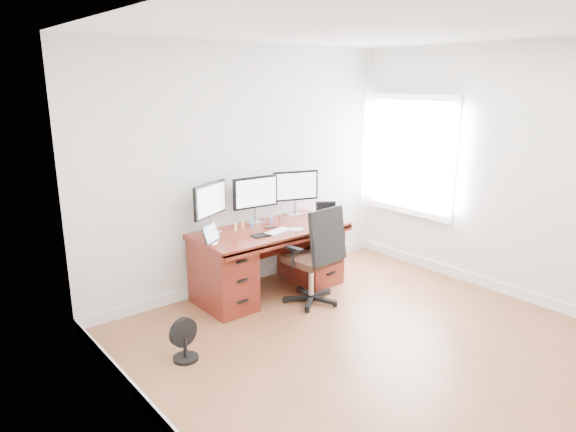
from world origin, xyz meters
TOP-DOWN VIEW (x-y plane):
  - ground at (0.00, 0.00)m, footprint 4.50×4.50m
  - back_wall at (0.00, 2.25)m, footprint 4.00×0.10m
  - right_wall at (2.00, 0.11)m, footprint 0.10×4.50m
  - desk at (0.00, 1.83)m, footprint 1.70×0.80m
  - office_chair at (0.19, 1.29)m, footprint 0.62×0.61m
  - floor_fan at (-1.43, 1.12)m, footprint 0.26×0.22m
  - monitor_left at (-0.58, 2.07)m, footprint 0.51×0.27m
  - monitor_center at (-0.00, 2.07)m, footprint 0.55×0.16m
  - monitor_right at (0.58, 2.07)m, footprint 0.53×0.22m
  - tablet_left at (-0.77, 1.75)m, footprint 0.24×0.17m
  - tablet_right at (0.78, 1.75)m, footprint 0.24×0.19m
  - keyboard at (-0.02, 1.64)m, footprint 0.33×0.19m
  - trackpad at (0.19, 1.58)m, footprint 0.18×0.18m
  - drawing_tablet at (-0.24, 1.64)m, footprint 0.22×0.15m
  - phone at (0.02, 1.82)m, footprint 0.15×0.11m
  - figurine_yellow at (-0.35, 1.95)m, footprint 0.04×0.04m
  - figurine_orange at (-0.26, 1.95)m, footprint 0.04×0.04m
  - figurine_blue at (-0.14, 1.95)m, footprint 0.04×0.04m
  - figurine_purple at (0.12, 1.95)m, footprint 0.04×0.04m
  - figurine_brown at (0.25, 1.95)m, footprint 0.04×0.04m

SIDE VIEW (x-z plane):
  - ground at x=0.00m, z-range 0.00..0.00m
  - floor_fan at x=-1.43m, z-range -0.01..0.37m
  - office_chair at x=0.19m, z-range -0.18..0.88m
  - desk at x=0.00m, z-range 0.03..0.78m
  - trackpad at x=0.19m, z-range 0.75..0.76m
  - drawing_tablet at x=-0.24m, z-range 0.75..0.76m
  - phone at x=0.02m, z-range 0.75..0.76m
  - keyboard at x=-0.02m, z-range 0.75..0.76m
  - figurine_yellow at x=-0.35m, z-range 0.75..0.84m
  - figurine_orange at x=-0.26m, z-range 0.75..0.84m
  - figurine_blue at x=-0.14m, z-range 0.75..0.84m
  - figurine_purple at x=0.12m, z-range 0.75..0.84m
  - figurine_brown at x=0.25m, z-range 0.75..0.84m
  - tablet_left at x=-0.77m, z-range 0.74..0.93m
  - tablet_right at x=0.78m, z-range 0.74..0.93m
  - monitor_left at x=-0.58m, z-range 0.82..1.35m
  - monitor_center at x=0.00m, z-range 0.82..1.35m
  - monitor_right at x=0.58m, z-range 0.82..1.35m
  - back_wall at x=0.00m, z-range 0.00..2.70m
  - right_wall at x=2.00m, z-range 0.00..2.70m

